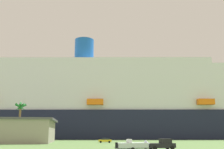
{
  "coord_description": "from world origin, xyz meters",
  "views": [
    {
      "loc": [
        -8.05,
        -74.1,
        3.37
      ],
      "look_at": [
        1.44,
        41.67,
        28.78
      ],
      "focal_mm": 42.65,
      "sensor_mm": 36.0,
      "label": 1
    }
  ],
  "objects_px": {
    "pickup_truck": "(162,145)",
    "parked_car_silver_sedan": "(29,140)",
    "cruise_ship": "(144,107)",
    "parked_car_yellow_taxi": "(105,140)",
    "small_boat_on_trailer": "(136,145)",
    "palm_tree": "(20,112)"
  },
  "relations": [
    {
      "from": "pickup_truck",
      "to": "parked_car_silver_sedan",
      "type": "relative_size",
      "value": 1.25
    },
    {
      "from": "pickup_truck",
      "to": "parked_car_yellow_taxi",
      "type": "distance_m",
      "value": 39.59
    },
    {
      "from": "cruise_ship",
      "to": "parked_car_yellow_taxi",
      "type": "height_order",
      "value": "cruise_ship"
    },
    {
      "from": "small_boat_on_trailer",
      "to": "palm_tree",
      "type": "bearing_deg",
      "value": 134.11
    },
    {
      "from": "pickup_truck",
      "to": "parked_car_silver_sedan",
      "type": "bearing_deg",
      "value": 130.36
    },
    {
      "from": "parked_car_silver_sedan",
      "to": "parked_car_yellow_taxi",
      "type": "bearing_deg",
      "value": -5.12
    },
    {
      "from": "cruise_ship",
      "to": "palm_tree",
      "type": "height_order",
      "value": "cruise_ship"
    },
    {
      "from": "pickup_truck",
      "to": "parked_car_silver_sedan",
      "type": "xyz_separation_m",
      "value": [
        -34.69,
        40.82,
        -0.21
      ]
    },
    {
      "from": "pickup_truck",
      "to": "small_boat_on_trailer",
      "type": "relative_size",
      "value": 0.71
    },
    {
      "from": "cruise_ship",
      "to": "small_boat_on_trailer",
      "type": "height_order",
      "value": "cruise_ship"
    },
    {
      "from": "pickup_truck",
      "to": "parked_car_silver_sedan",
      "type": "distance_m",
      "value": 53.56
    },
    {
      "from": "small_boat_on_trailer",
      "to": "parked_car_yellow_taxi",
      "type": "bearing_deg",
      "value": 95.23
    },
    {
      "from": "small_boat_on_trailer",
      "to": "parked_car_yellow_taxi",
      "type": "relative_size",
      "value": 1.85
    },
    {
      "from": "small_boat_on_trailer",
      "to": "palm_tree",
      "type": "distance_m",
      "value": 44.04
    },
    {
      "from": "cruise_ship",
      "to": "parked_car_silver_sedan",
      "type": "relative_size",
      "value": 58.33
    },
    {
      "from": "pickup_truck",
      "to": "palm_tree",
      "type": "bearing_deg",
      "value": 139.99
    },
    {
      "from": "pickup_truck",
      "to": "small_boat_on_trailer",
      "type": "bearing_deg",
      "value": -168.07
    },
    {
      "from": "cruise_ship",
      "to": "parked_car_silver_sedan",
      "type": "height_order",
      "value": "cruise_ship"
    },
    {
      "from": "palm_tree",
      "to": "parked_car_silver_sedan",
      "type": "xyz_separation_m",
      "value": [
        0.88,
        10.96,
        -8.74
      ]
    },
    {
      "from": "cruise_ship",
      "to": "pickup_truck",
      "type": "bearing_deg",
      "value": -99.42
    },
    {
      "from": "small_boat_on_trailer",
      "to": "parked_car_silver_sedan",
      "type": "distance_m",
      "value": 51.13
    },
    {
      "from": "small_boat_on_trailer",
      "to": "palm_tree",
      "type": "relative_size",
      "value": 0.67
    }
  ]
}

